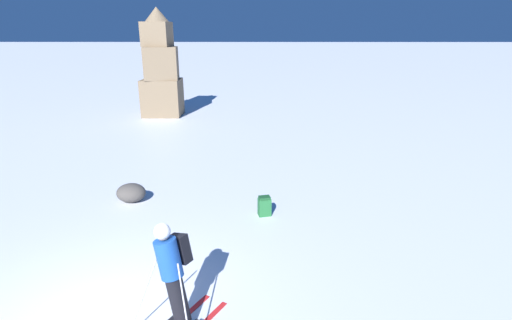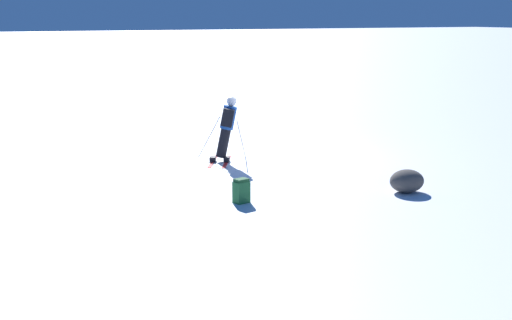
# 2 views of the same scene
# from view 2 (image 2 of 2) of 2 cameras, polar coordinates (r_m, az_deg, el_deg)

# --- Properties ---
(ground_plane) EXTENTS (300.00, 300.00, 0.00)m
(ground_plane) POSITION_cam_2_polar(r_m,az_deg,el_deg) (18.94, 0.57, 0.21)
(ground_plane) COLOR white
(skier) EXTENTS (1.43, 1.61, 1.73)m
(skier) POSITION_cam_2_polar(r_m,az_deg,el_deg) (18.19, -2.36, 2.75)
(skier) COLOR red
(skier) RESTS_ON ground
(spare_backpack) EXTENTS (0.34, 0.29, 0.50)m
(spare_backpack) POSITION_cam_2_polar(r_m,az_deg,el_deg) (14.34, -1.18, -2.50)
(spare_backpack) COLOR #236633
(spare_backpack) RESTS_ON ground
(exposed_boulder_0) EXTENTS (0.76, 0.65, 0.50)m
(exposed_boulder_0) POSITION_cam_2_polar(r_m,az_deg,el_deg) (15.52, 11.98, -1.66)
(exposed_boulder_0) COLOR #4C4742
(exposed_boulder_0) RESTS_ON ground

